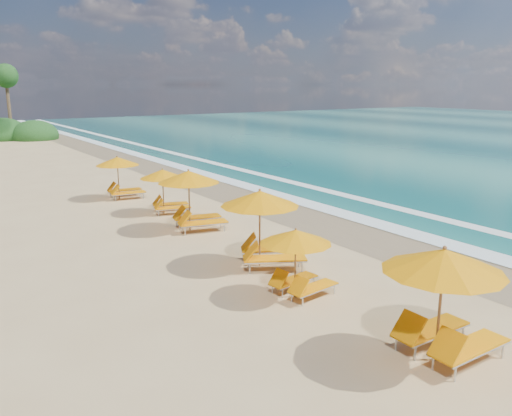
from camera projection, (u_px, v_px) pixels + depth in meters
name	position (u px, v px, depth m)	size (l,w,h in m)	color
ground	(256.00, 238.00, 20.65)	(160.00, 160.00, 0.00)	tan
wet_sand	(332.00, 223.00, 22.81)	(4.00, 160.00, 0.01)	#8C7A53
surf_foam	(376.00, 214.00, 24.27)	(4.00, 160.00, 0.01)	white
station_0	(447.00, 295.00, 11.25)	(2.80, 2.57, 2.62)	olive
station_1	(299.00, 258.00, 14.70)	(2.38, 2.25, 2.04)	olive
station_2	(266.00, 223.00, 17.14)	(3.49, 3.49, 2.62)	olive
station_3	(194.00, 196.00, 21.48)	(3.14, 3.02, 2.56)	olive
station_4	(167.00, 188.00, 24.37)	(2.68, 2.62, 2.13)	olive
station_5	(121.00, 174.00, 27.53)	(2.63, 2.49, 2.27)	olive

